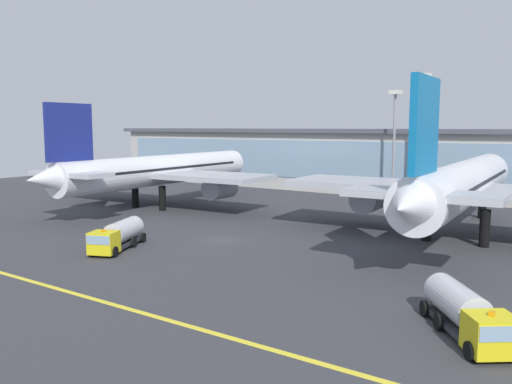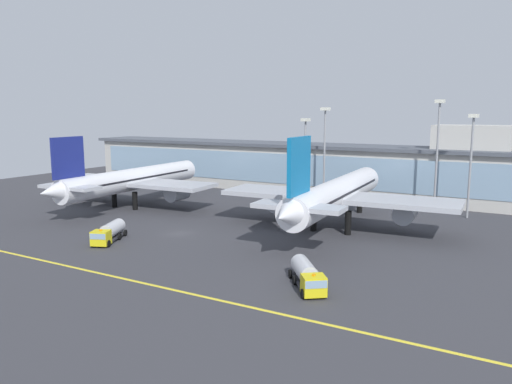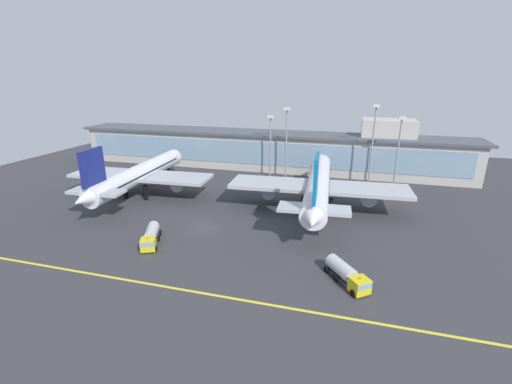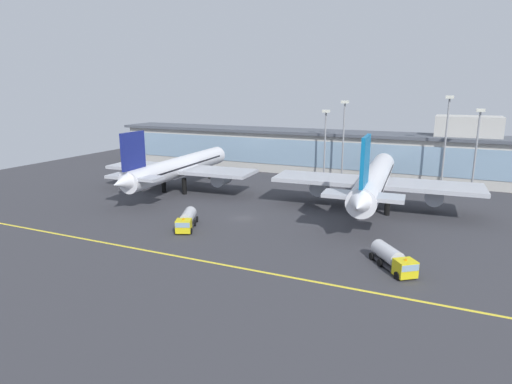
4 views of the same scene
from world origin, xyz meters
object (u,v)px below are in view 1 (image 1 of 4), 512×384
(airliner_near_right, at_px, (462,185))
(apron_light_mast_centre, at_px, (394,127))
(baggage_tug_near, at_px, (468,314))
(apron_light_mast_east, at_px, (423,118))
(airliner_near_left, at_px, (160,171))
(fuel_tanker_truck, at_px, (117,236))

(airliner_near_right, distance_m, apron_light_mast_centre, 31.98)
(airliner_near_right, bearing_deg, baggage_tug_near, -168.76)
(airliner_near_right, height_order, apron_light_mast_east, apron_light_mast_east)
(airliner_near_left, xyz_separation_m, airliner_near_right, (46.55, 1.75, 0.41))
(fuel_tanker_truck, xyz_separation_m, baggage_tug_near, (36.44, -3.60, 0.00))
(airliner_near_right, xyz_separation_m, baggage_tug_near, (7.88, -29.97, -4.77))
(baggage_tug_near, relative_size, apron_light_mast_east, 0.40)
(baggage_tug_near, xyz_separation_m, apron_light_mast_east, (-20.49, 55.12, 12.85))
(fuel_tanker_truck, distance_m, baggage_tug_near, 36.61)
(airliner_near_right, distance_m, fuel_tanker_truck, 39.16)
(apron_light_mast_centre, bearing_deg, airliner_near_right, -55.46)
(airliner_near_right, distance_m, baggage_tug_near, 31.35)
(airliner_near_right, relative_size, apron_light_mast_centre, 2.65)
(fuel_tanker_truck, xyz_separation_m, apron_light_mast_centre, (10.82, 52.13, 11.44))
(fuel_tanker_truck, bearing_deg, apron_light_mast_centre, 144.81)
(airliner_near_left, distance_m, baggage_tug_near, 61.46)
(fuel_tanker_truck, bearing_deg, airliner_near_right, 109.25)
(apron_light_mast_east, bearing_deg, fuel_tanker_truck, -107.20)
(airliner_near_right, bearing_deg, apron_light_mast_centre, 31.05)
(apron_light_mast_centre, relative_size, apron_light_mast_east, 0.88)
(apron_light_mast_east, bearing_deg, airliner_near_right, -63.39)
(airliner_near_left, distance_m, apron_light_mast_east, 44.14)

